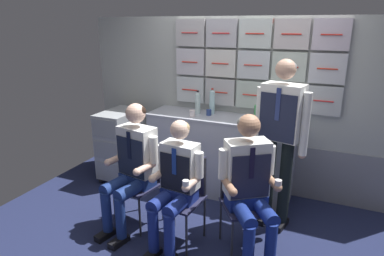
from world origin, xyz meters
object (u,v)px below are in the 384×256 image
(crew_member_standing, at_px, (281,130))
(snack_banana, at_px, (277,121))
(crew_member_by_counter, at_px, (249,181))
(paper_cup_tan, at_px, (289,119))
(folding_chair_left, at_px, (144,174))
(folding_chair_by_counter, at_px, (242,193))
(water_bottle_blue_cap, at_px, (257,113))
(service_trolley, at_px, (121,143))
(crew_member_left, at_px, (132,161))
(crew_member_right, at_px, (175,181))
(folding_chair_right, at_px, (185,188))

(crew_member_standing, bearing_deg, snack_banana, 104.24)
(crew_member_by_counter, bearing_deg, snack_banana, 88.21)
(crew_member_standing, height_order, paper_cup_tan, crew_member_standing)
(folding_chair_left, xyz_separation_m, folding_chair_by_counter, (1.07, 0.02, 0.00))
(water_bottle_blue_cap, height_order, paper_cup_tan, water_bottle_blue_cap)
(service_trolley, xyz_separation_m, water_bottle_blue_cap, (1.84, 0.05, 0.60))
(water_bottle_blue_cap, relative_size, paper_cup_tan, 3.21)
(snack_banana, bearing_deg, folding_chair_left, -142.18)
(crew_member_left, bearing_deg, folding_chair_left, 79.08)
(snack_banana, bearing_deg, crew_member_right, -119.67)
(folding_chair_right, distance_m, snack_banana, 1.32)
(service_trolley, xyz_separation_m, snack_banana, (2.04, 0.16, 0.50))
(crew_member_by_counter, height_order, snack_banana, crew_member_by_counter)
(crew_member_right, relative_size, snack_banana, 7.21)
(snack_banana, bearing_deg, crew_member_left, -138.54)
(folding_chair_right, relative_size, crew_member_by_counter, 0.65)
(crew_member_left, height_order, folding_chair_by_counter, crew_member_left)
(folding_chair_left, xyz_separation_m, folding_chair_right, (0.53, -0.11, 0.00))
(crew_member_left, distance_m, folding_chair_by_counter, 1.13)
(crew_member_left, bearing_deg, folding_chair_by_counter, 8.84)
(service_trolley, bearing_deg, crew_member_standing, -7.62)
(water_bottle_blue_cap, height_order, snack_banana, water_bottle_blue_cap)
(service_trolley, distance_m, folding_chair_left, 1.14)
(crew_member_by_counter, bearing_deg, service_trolley, 156.37)
(folding_chair_left, xyz_separation_m, paper_cup_tan, (1.32, 1.03, 0.50))
(paper_cup_tan, bearing_deg, folding_chair_right, -124.84)
(crew_member_left, relative_size, crew_member_standing, 0.75)
(crew_member_left, relative_size, folding_chair_right, 1.54)
(folding_chair_by_counter, xyz_separation_m, water_bottle_blue_cap, (-0.08, 0.80, 0.58))
(folding_chair_by_counter, height_order, snack_banana, snack_banana)
(crew_member_standing, distance_m, water_bottle_blue_cap, 0.47)
(crew_member_by_counter, bearing_deg, crew_member_standing, 76.05)
(crew_member_right, xyz_separation_m, water_bottle_blue_cap, (0.48, 1.09, 0.43))
(folding_chair_left, relative_size, water_bottle_blue_cap, 3.44)
(folding_chair_left, height_order, crew_member_standing, crew_member_standing)
(service_trolley, height_order, crew_member_left, crew_member_left)
(folding_chair_left, relative_size, crew_member_left, 0.65)
(crew_member_by_counter, xyz_separation_m, paper_cup_tan, (0.15, 1.14, 0.29))
(crew_member_right, distance_m, crew_member_standing, 1.16)
(service_trolley, relative_size, crew_member_right, 0.77)
(service_trolley, relative_size, folding_chair_left, 1.11)
(crew_member_right, height_order, paper_cup_tan, crew_member_right)
(folding_chair_left, xyz_separation_m, crew_member_left, (-0.03, -0.15, 0.21))
(folding_chair_left, relative_size, folding_chair_by_counter, 1.00)
(crew_member_right, height_order, crew_member_standing, crew_member_standing)
(crew_member_by_counter, bearing_deg, folding_chair_left, 174.56)
(folding_chair_by_counter, distance_m, water_bottle_blue_cap, 0.99)
(crew_member_right, bearing_deg, folding_chair_by_counter, 27.24)
(folding_chair_left, bearing_deg, water_bottle_blue_cap, 39.52)
(folding_chair_left, bearing_deg, service_trolley, 137.71)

